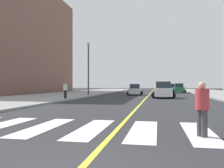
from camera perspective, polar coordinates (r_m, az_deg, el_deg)
sidewalk_kerb_west at (r=27.77m, az=-18.46°, el=-3.22°), size 10.00×120.00×0.15m
crosswalk_paint at (r=8.43m, az=1.23°, el=-10.71°), size 13.50×4.00×0.01m
lane_divider_paint at (r=44.22m, az=9.09°, el=-2.19°), size 0.16×80.00×0.01m
low_rise_brick_west at (r=50.56m, az=-24.49°, el=9.65°), size 16.00×32.00×20.36m
car_white_nearest at (r=28.85m, az=12.05°, el=-1.47°), size 2.71×4.33×1.93m
car_blue_second at (r=63.23m, az=14.43°, el=-0.82°), size 2.57×4.08×1.81m
car_silver_third at (r=36.29m, az=5.48°, el=-1.41°), size 2.43×3.80×1.67m
car_green_fourth at (r=47.89m, az=15.58°, el=-1.02°), size 2.61×4.12×1.82m
pedestrian_crossing at (r=7.63m, az=20.59°, el=-5.01°), size 0.41×0.41×1.64m
pedestrian_walking_west at (r=25.19m, az=-11.01°, el=-1.25°), size 0.42×0.42×1.69m
street_lamp at (r=33.63m, az=-5.62°, el=4.86°), size 0.44×0.44×7.38m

